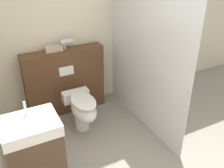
% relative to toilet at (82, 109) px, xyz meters
% --- Properties ---
extents(wall_back, '(8.00, 0.06, 2.50)m').
position_rel_toilet_xyz_m(wall_back, '(0.39, 0.78, 0.89)').
color(wall_back, beige).
rests_on(wall_back, ground_plane).
extents(partition_panel, '(1.23, 0.23, 1.05)m').
position_rel_toilet_xyz_m(partition_panel, '(-0.04, 0.61, 0.17)').
color(partition_panel, '#51331E').
rests_on(partition_panel, ground_plane).
extents(shower_glass, '(0.04, 1.86, 1.99)m').
position_rel_toilet_xyz_m(shower_glass, '(0.88, -0.18, 0.63)').
color(shower_glass, silver).
rests_on(shower_glass, ground_plane).
extents(toilet, '(0.39, 0.67, 0.55)m').
position_rel_toilet_xyz_m(toilet, '(0.00, 0.00, 0.00)').
color(toilet, white).
rests_on(toilet, ground_plane).
extents(sink_vanity, '(0.51, 0.43, 1.12)m').
position_rel_toilet_xyz_m(sink_vanity, '(-0.81, -0.85, 0.13)').
color(sink_vanity, '#473323').
rests_on(sink_vanity, ground_plane).
extents(hair_drier, '(0.21, 0.07, 0.15)m').
position_rel_toilet_xyz_m(hair_drier, '(0.05, 0.62, 0.80)').
color(hair_drier, '#B7B7BC').
rests_on(hair_drier, partition_panel).
extents(folded_towel, '(0.25, 0.13, 0.08)m').
position_rel_toilet_xyz_m(folded_towel, '(-0.16, 0.62, 0.73)').
color(folded_towel, tan).
rests_on(folded_towel, partition_panel).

